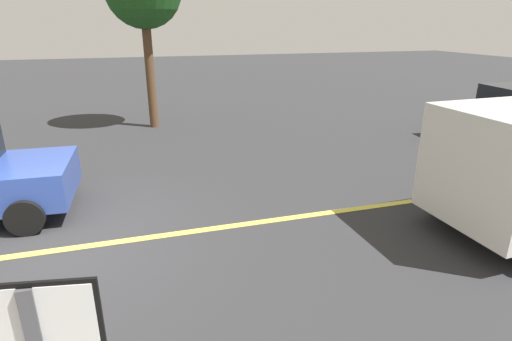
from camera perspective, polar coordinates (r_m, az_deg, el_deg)
The scene contains 2 objects.
ground_plane at distance 7.48m, azimuth -26.82°, elevation -10.02°, with size 80.00×80.00×0.00m, color #2D2D30.
lane_marking_centre at distance 7.47m, azimuth -3.49°, elevation -7.70°, with size 28.00×0.16×0.01m, color #E0D14C.
Camera 1 is at (1.52, -6.45, 3.45)m, focal length 28.90 mm.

